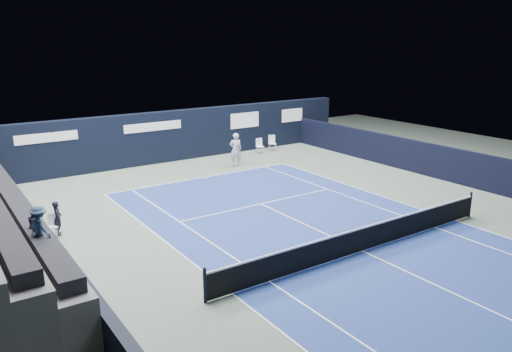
# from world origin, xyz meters

# --- Properties ---
(ground) EXTENTS (48.00, 48.00, 0.00)m
(ground) POSITION_xyz_m (0.00, 2.00, 0.00)
(ground) COLOR #536359
(ground) RESTS_ON ground
(court_surface) EXTENTS (10.97, 23.77, 0.01)m
(court_surface) POSITION_xyz_m (0.00, 0.00, 0.00)
(court_surface) COLOR navy
(court_surface) RESTS_ON ground
(enclosure_wall_right) EXTENTS (0.30, 22.00, 1.80)m
(enclosure_wall_right) POSITION_xyz_m (10.50, 6.00, 0.90)
(enclosure_wall_right) COLOR black
(enclosure_wall_right) RESTS_ON ground
(folding_chair_back_a) EXTENTS (0.52, 0.54, 0.99)m
(folding_chair_back_a) POSITION_xyz_m (5.98, 15.17, 0.66)
(folding_chair_back_a) COLOR white
(folding_chair_back_a) RESTS_ON ground
(folding_chair_back_b) EXTENTS (0.60, 0.59, 1.04)m
(folding_chair_back_b) POSITION_xyz_m (7.15, 15.35, 0.59)
(folding_chair_back_b) COLOR white
(folding_chair_back_b) RESTS_ON ground
(line_judge_chair) EXTENTS (0.51, 0.50, 0.89)m
(line_judge_chair) POSITION_xyz_m (-8.78, 7.75, 0.50)
(line_judge_chair) COLOR white
(line_judge_chair) RESTS_ON ground
(line_judge) EXTENTS (0.43, 0.55, 1.35)m
(line_judge) POSITION_xyz_m (-8.59, 7.78, 0.68)
(line_judge) COLOR black
(line_judge) RESTS_ON ground
(court_markings) EXTENTS (11.03, 23.83, 0.00)m
(court_markings) POSITION_xyz_m (0.00, 0.00, 0.01)
(court_markings) COLOR white
(court_markings) RESTS_ON court_surface
(tennis_net) EXTENTS (12.90, 0.10, 1.10)m
(tennis_net) POSITION_xyz_m (0.00, 0.00, 0.51)
(tennis_net) COLOR black
(tennis_net) RESTS_ON ground
(back_sponsor_wall) EXTENTS (26.00, 0.63, 3.10)m
(back_sponsor_wall) POSITION_xyz_m (0.01, 16.50, 1.55)
(back_sponsor_wall) COLOR black
(back_sponsor_wall) RESTS_ON ground
(side_barrier_left) EXTENTS (0.33, 22.00, 1.20)m
(side_barrier_left) POSITION_xyz_m (-9.50, 5.97, 0.60)
(side_barrier_left) COLOR black
(side_barrier_left) RESTS_ON ground
(tennis_player) EXTENTS (0.84, 0.96, 1.98)m
(tennis_player) POSITION_xyz_m (2.87, 13.16, 0.99)
(tennis_player) COLOR silver
(tennis_player) RESTS_ON ground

